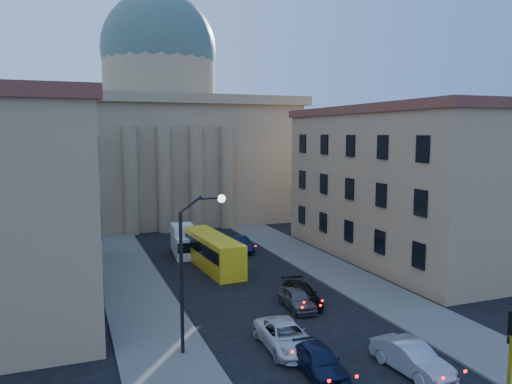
% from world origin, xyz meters
% --- Properties ---
extents(sidewalk_left, '(5.00, 60.00, 0.15)m').
position_xyz_m(sidewalk_left, '(-8.50, 18.00, 0.07)').
color(sidewalk_left, '#5D5B55').
rests_on(sidewalk_left, ground).
extents(sidewalk_right, '(5.00, 60.00, 0.15)m').
position_xyz_m(sidewalk_right, '(8.50, 18.00, 0.07)').
color(sidewalk_right, '#5D5B55').
rests_on(sidewalk_right, ground).
extents(church, '(68.02, 28.76, 36.60)m').
position_xyz_m(church, '(0.00, 55.47, 11.88)').
color(church, '#887753').
rests_on(church, ground).
extents(building_left, '(11.60, 26.60, 14.70)m').
position_xyz_m(building_left, '(-17.00, 22.00, 7.42)').
color(building_left, tan).
rests_on(building_left, ground).
extents(building_right, '(11.60, 26.60, 14.70)m').
position_xyz_m(building_right, '(17.00, 22.00, 7.42)').
color(building_right, tan).
rests_on(building_right, ground).
extents(traffic_light, '(0.34, 0.29, 4.30)m').
position_xyz_m(traffic_light, '(5.30, -2.00, 2.59)').
color(traffic_light, gold).
rests_on(traffic_light, ground).
extents(street_lamp, '(2.62, 0.44, 8.83)m').
position_xyz_m(street_lamp, '(-6.97, 8.00, 5.29)').
color(street_lamp, black).
rests_on(street_lamp, ground).
extents(car_left_near, '(2.06, 4.55, 1.52)m').
position_xyz_m(car_left_near, '(-1.53, 3.38, 0.76)').
color(car_left_near, black).
rests_on(car_left_near, ground).
extents(car_right_near, '(2.13, 4.86, 1.55)m').
position_xyz_m(car_right_near, '(2.99, 1.90, 0.78)').
color(car_right_near, '#999BA0').
rests_on(car_right_near, ground).
extents(car_left_mid, '(2.63, 5.38, 1.47)m').
position_xyz_m(car_left_mid, '(-1.87, 6.71, 0.74)').
color(car_left_mid, silver).
rests_on(car_left_mid, ground).
extents(car_right_mid, '(2.57, 5.03, 1.40)m').
position_xyz_m(car_right_mid, '(2.27, 13.19, 0.70)').
color(car_right_mid, black).
rests_on(car_right_mid, ground).
extents(car_right_far, '(1.89, 4.23, 1.41)m').
position_xyz_m(car_right_far, '(1.53, 12.40, 0.71)').
color(car_right_far, '#4E4D53').
rests_on(car_right_far, ground).
extents(car_right_distant, '(1.65, 4.64, 1.52)m').
position_xyz_m(car_right_distant, '(3.28, 29.73, 0.76)').
color(car_right_distant, black).
rests_on(car_right_distant, ground).
extents(city_bus, '(3.10, 10.64, 2.96)m').
position_xyz_m(city_bus, '(-1.05, 24.82, 1.59)').
color(city_bus, yellow).
rests_on(city_bus, ground).
extents(box_truck, '(2.53, 5.46, 2.91)m').
position_xyz_m(box_truck, '(-2.45, 30.25, 1.38)').
color(box_truck, silver).
rests_on(box_truck, ground).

